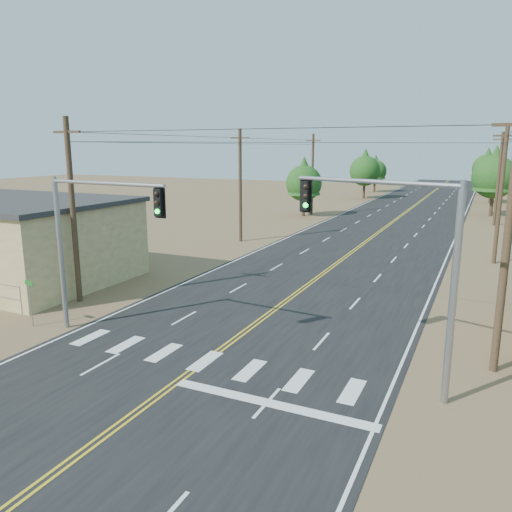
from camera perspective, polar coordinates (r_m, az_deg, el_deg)
The scene contains 17 objects.
ground at distance 15.20m, azimuth -22.73°, elevation -22.44°, with size 220.00×220.00×0.00m, color brown.
road at distance 40.17m, azimuth 10.41°, elevation 0.06°, with size 15.00×200.00×0.02m, color black.
utility_pole_left_near at distance 28.68m, azimuth -20.20°, elevation 4.96°, with size 1.80×0.30×10.00m.
utility_pole_left_mid at distance 44.99m, azimuth -1.81°, elevation 8.14°, with size 1.80×0.30×10.00m.
utility_pole_left_far at distance 63.45m, azimuth 6.46°, elevation 9.31°, with size 1.80×0.30×10.00m.
utility_pole_right_near at distance 20.33m, azimuth 26.79°, elevation 1.62°, with size 1.80×0.30×10.00m.
utility_pole_right_mid at distance 40.19m, azimuth 26.18°, elevation 6.38°, with size 1.80×0.30×10.00m.
utility_pole_right_far at distance 60.14m, azimuth 25.97°, elevation 7.99°, with size 1.80×0.30×10.00m.
signal_mast_left at distance 23.15m, azimuth -18.72°, elevation 2.84°, with size 6.42×0.86×7.14m.
signal_mast_right at distance 17.66m, azimuth 16.39°, elevation 0.84°, with size 6.14×2.12×7.46m.
street_sign at distance 26.06m, azimuth -24.39°, elevation -4.18°, with size 0.66×0.16×2.25m.
tree_left_near at distance 62.13m, azimuth 5.50°, elevation 8.69°, with size 4.41×4.41×7.35m.
tree_left_mid at distance 85.19m, azimuth 12.35°, elevation 9.82°, with size 4.95×4.95×8.25m.
tree_left_far at distance 98.06m, azimuth 13.47°, elevation 9.64°, with size 4.23×4.23×7.06m.
tree_right_near at distance 68.27m, azimuth 25.61°, elevation 8.57°, with size 5.23×5.23×8.71m.
tree_right_mid at distance 84.30m, azimuth 25.39°, elevation 8.55°, with size 4.45×4.45×7.41m.
tree_right_far at distance 99.06m, azimuth 24.93°, elevation 9.34°, with size 5.04×5.04×8.40m.
Camera 1 is at (9.74, -8.04, 8.45)m, focal length 35.00 mm.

